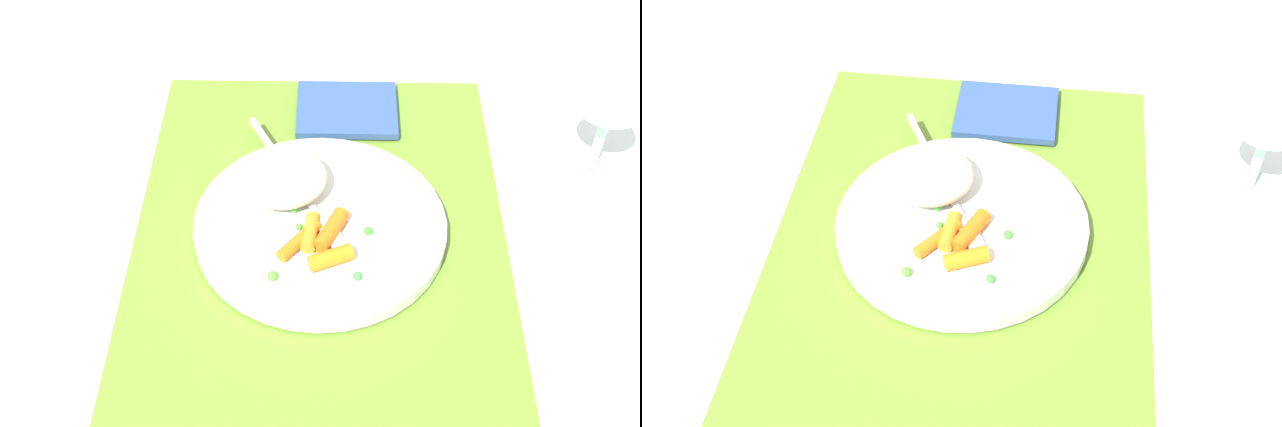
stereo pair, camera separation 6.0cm
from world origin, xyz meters
TOP-DOWN VIEW (x-y plane):
  - ground_plane at (0.00, 0.00)m, footprint 2.40×2.40m
  - placemat at (0.00, 0.00)m, footprint 0.49×0.36m
  - plate at (0.00, 0.00)m, footprint 0.25×0.25m
  - rice_mound at (-0.04, -0.04)m, footprint 0.08×0.09m
  - carrot_portion at (0.03, 0.00)m, footprint 0.08×0.07m
  - pea_scatter at (0.03, 0.00)m, footprint 0.09×0.10m
  - fork at (-0.04, -0.02)m, footprint 0.19×0.11m
  - wine_glass at (-0.10, 0.29)m, footprint 0.07×0.07m
  - napkin at (-0.19, 0.03)m, footprint 0.10×0.11m

SIDE VIEW (x-z plane):
  - ground_plane at x=0.00m, z-range 0.00..0.00m
  - placemat at x=0.00m, z-range 0.00..0.01m
  - napkin at x=-0.19m, z-range 0.01..0.01m
  - plate at x=0.00m, z-range 0.01..0.02m
  - fork at x=-0.04m, z-range 0.02..0.03m
  - pea_scatter at x=0.03m, z-range 0.02..0.03m
  - carrot_portion at x=0.03m, z-range 0.02..0.04m
  - rice_mound at x=-0.04m, z-range 0.02..0.06m
  - wine_glass at x=-0.10m, z-range 0.03..0.19m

